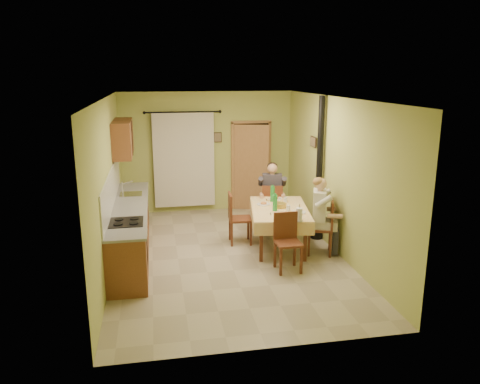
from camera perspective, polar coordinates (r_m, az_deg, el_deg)
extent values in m
cube|color=tan|center=(8.53, -1.54, -7.74)|extent=(4.00, 6.00, 0.01)
cube|color=#B2BB60|center=(11.03, -4.03, 4.86)|extent=(4.00, 0.04, 2.80)
cube|color=#B2BB60|center=(5.28, 3.47, -5.65)|extent=(4.00, 0.04, 2.80)
cube|color=#B2BB60|center=(8.06, -15.80, 0.83)|extent=(0.04, 6.00, 2.80)
cube|color=#B2BB60|center=(8.64, 11.61, 1.97)|extent=(0.04, 6.00, 2.80)
cube|color=white|center=(7.92, -1.68, 11.38)|extent=(4.00, 6.00, 0.04)
cube|color=brown|center=(8.68, -13.17, -4.64)|extent=(0.60, 3.60, 0.88)
cube|color=gray|center=(8.55, -13.35, -1.72)|extent=(0.64, 3.64, 0.04)
cube|color=white|center=(8.49, -15.39, 0.34)|extent=(0.02, 3.60, 0.66)
cube|color=silver|center=(9.32, -13.14, -0.30)|extent=(0.42, 0.42, 0.03)
cube|color=black|center=(7.58, -13.68, -3.59)|extent=(0.52, 0.56, 0.02)
cube|color=black|center=(7.73, -11.27, -6.86)|extent=(0.01, 0.55, 0.55)
cube|color=brown|center=(9.62, -14.09, 6.39)|extent=(0.35, 1.40, 0.70)
cylinder|color=black|center=(10.75, -7.00, 9.64)|extent=(1.70, 0.04, 0.04)
cube|color=silver|center=(10.91, -6.84, 3.89)|extent=(1.40, 0.06, 2.20)
cube|color=black|center=(11.25, 1.34, 3.15)|extent=(0.84, 0.03, 2.06)
cube|color=#AE7748|center=(11.15, -0.92, 3.06)|extent=(0.06, 0.06, 2.12)
cube|color=#AE7748|center=(11.33, 3.58, 3.21)|extent=(0.06, 0.06, 2.12)
cube|color=#AE7748|center=(11.08, 1.38, 8.53)|extent=(0.96, 0.06, 0.06)
cube|color=#AE7748|center=(11.12, 1.39, 2.97)|extent=(0.80, 0.27, 2.04)
cube|color=#E5BF7A|center=(8.76, 4.84, -2.08)|extent=(1.29, 1.86, 0.04)
cube|color=#E5BF7A|center=(7.98, 5.44, -4.57)|extent=(1.01, 0.18, 0.22)
cube|color=#E5BF7A|center=(9.61, 4.32, -1.28)|extent=(1.01, 0.18, 0.22)
cube|color=#E5BF7A|center=(8.75, 1.49, -2.80)|extent=(0.30, 1.69, 0.22)
cube|color=#E5BF7A|center=(8.85, 8.13, -2.74)|extent=(0.30, 1.69, 0.22)
cylinder|color=white|center=(9.36, 4.38, -0.81)|extent=(0.25, 0.25, 0.02)
ellipsoid|color=#CC7233|center=(9.35, 4.38, -0.69)|extent=(0.12, 0.12, 0.05)
cylinder|color=white|center=(8.20, 5.28, -3.01)|extent=(0.25, 0.25, 0.02)
ellipsoid|color=#CC7233|center=(8.20, 5.29, -2.87)|extent=(0.12, 0.12, 0.05)
cylinder|color=white|center=(8.49, 7.17, -2.47)|extent=(0.25, 0.25, 0.02)
ellipsoid|color=#CC7233|center=(8.49, 7.17, -2.33)|extent=(0.12, 0.12, 0.05)
cylinder|color=white|center=(8.94, 2.89, -1.51)|extent=(0.25, 0.25, 0.02)
ellipsoid|color=#CC7233|center=(8.94, 2.90, -1.38)|extent=(0.12, 0.12, 0.05)
cylinder|color=gold|center=(8.79, 4.82, -1.62)|extent=(0.26, 0.26, 0.08)
cylinder|color=white|center=(8.23, 5.23, -2.97)|extent=(0.28, 0.28, 0.02)
cube|color=tan|center=(8.23, 4.98, -2.81)|extent=(0.06, 0.07, 0.03)
cube|color=tan|center=(8.22, 5.24, -2.83)|extent=(0.07, 0.07, 0.03)
cube|color=tan|center=(8.22, 5.21, -2.82)|extent=(0.07, 0.06, 0.03)
cube|color=tan|center=(8.22, 4.99, -2.82)|extent=(0.07, 0.05, 0.03)
cylinder|color=silver|center=(8.60, 5.93, -1.93)|extent=(0.07, 0.07, 0.10)
cylinder|color=silver|center=(9.12, 5.58, -0.97)|extent=(0.07, 0.07, 0.10)
cylinder|color=white|center=(7.99, 7.22, -2.72)|extent=(0.11, 0.11, 0.22)
cylinder|color=silver|center=(7.98, 7.23, -2.51)|extent=(0.02, 0.02, 0.30)
cube|color=#5A2B18|center=(9.82, 3.89, -1.83)|extent=(0.50, 0.50, 0.04)
cube|color=#5A2B18|center=(9.57, 3.97, -0.65)|extent=(0.42, 0.13, 0.48)
cube|color=#5A2B18|center=(7.79, 5.91, -6.24)|extent=(0.42, 0.42, 0.04)
cube|color=#5A2B18|center=(7.87, 5.55, -4.06)|extent=(0.41, 0.05, 0.46)
cube|color=#5A2B18|center=(8.61, 9.73, -4.35)|extent=(0.56, 0.56, 0.04)
cube|color=#5A2B18|center=(8.53, 11.14, -2.68)|extent=(0.18, 0.43, 0.50)
cube|color=#5A2B18|center=(9.00, 0.02, -3.31)|extent=(0.45, 0.45, 0.04)
cube|color=#5A2B18|center=(8.90, -1.21, -1.74)|extent=(0.07, 0.43, 0.49)
cube|color=#38333D|center=(9.70, 3.92, -1.54)|extent=(0.43, 0.47, 0.16)
cube|color=#38333D|center=(9.74, 3.93, 0.65)|extent=(0.44, 0.30, 0.54)
sphere|color=tan|center=(9.65, 3.97, 2.89)|extent=(0.21, 0.21, 0.21)
ellipsoid|color=black|center=(9.68, 3.96, 3.16)|extent=(0.21, 0.21, 0.16)
cube|color=beige|center=(8.58, 10.42, -3.87)|extent=(0.50, 0.47, 0.16)
cube|color=beige|center=(8.48, 9.65, -1.59)|extent=(0.34, 0.45, 0.54)
sphere|color=tan|center=(8.38, 9.83, 0.97)|extent=(0.21, 0.21, 0.21)
ellipsoid|color=olive|center=(8.37, 9.57, 1.25)|extent=(0.21, 0.21, 0.16)
cylinder|color=black|center=(9.15, 9.64, 2.74)|extent=(0.12, 0.12, 2.80)
cylinder|color=black|center=(9.48, 9.33, -4.68)|extent=(0.24, 0.24, 0.30)
cube|color=black|center=(10.98, -2.74, 6.68)|extent=(0.19, 0.03, 0.23)
cube|color=brown|center=(9.66, 8.93, 6.07)|extent=(0.03, 0.31, 0.21)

